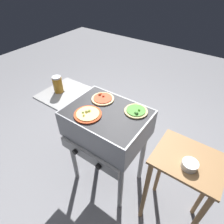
# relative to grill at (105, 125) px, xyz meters

# --- Properties ---
(ground_plane) EXTENTS (8.00, 8.00, 0.00)m
(ground_plane) POSITION_rel_grill_xyz_m (0.01, 0.00, -0.76)
(ground_plane) COLOR gray
(grill) EXTENTS (0.96, 0.53, 0.90)m
(grill) POSITION_rel_grill_xyz_m (0.00, 0.00, 0.00)
(grill) COLOR gray
(grill) RESTS_ON ground_plane
(pizza_pepperoni) EXTENTS (0.19, 0.19, 0.03)m
(pizza_pepperoni) POSITION_rel_grill_xyz_m (-0.11, 0.12, 0.15)
(pizza_pepperoni) COLOR beige
(pizza_pepperoni) RESTS_ON grill
(pizza_veggie) EXTENTS (0.18, 0.18, 0.03)m
(pizza_veggie) POSITION_rel_grill_xyz_m (0.20, 0.13, 0.15)
(pizza_veggie) COLOR #E0C17F
(pizza_veggie) RESTS_ON grill
(pizza_cheese) EXTENTS (0.21, 0.21, 0.04)m
(pizza_cheese) POSITION_rel_grill_xyz_m (-0.08, -0.11, 0.15)
(pizza_cheese) COLOR #C64723
(pizza_cheese) RESTS_ON grill
(sauce_jar) EXTENTS (0.08, 0.08, 0.15)m
(sauce_jar) POSITION_rel_grill_xyz_m (-0.50, -0.01, 0.22)
(sauce_jar) COLOR #B77A1E
(sauce_jar) RESTS_ON grill
(prep_table) EXTENTS (0.44, 0.36, 0.82)m
(prep_table) POSITION_rel_grill_xyz_m (0.67, 0.00, -0.18)
(prep_table) COLOR olive
(prep_table) RESTS_ON ground_plane
(topping_bowl_near) EXTENTS (0.10, 0.10, 0.04)m
(topping_bowl_near) POSITION_rel_grill_xyz_m (0.69, -0.06, 0.08)
(topping_bowl_near) COLOR silver
(topping_bowl_near) RESTS_ON prep_table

